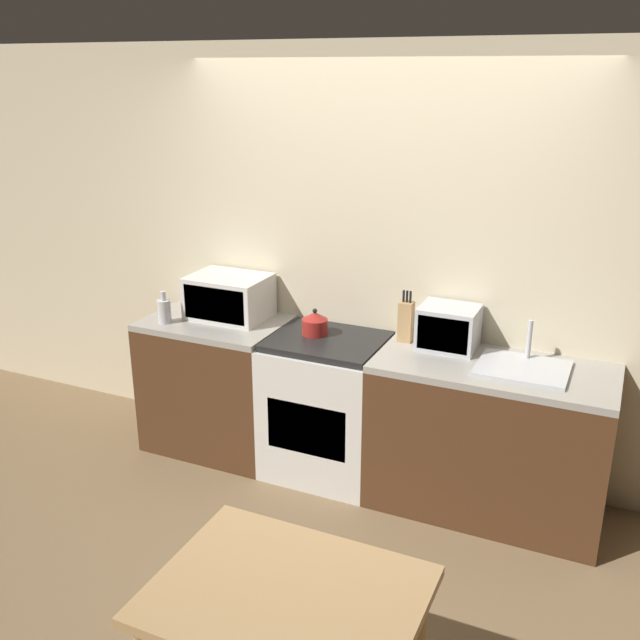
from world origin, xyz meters
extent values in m
plane|color=brown|center=(0.00, 0.00, 0.00)|extent=(16.00, 16.00, 0.00)
cube|color=beige|center=(0.00, 1.17, 1.30)|extent=(10.00, 0.06, 2.60)
cube|color=#4C2D19|center=(-1.01, 0.83, 0.43)|extent=(0.90, 0.62, 0.86)
cube|color=#9E998E|center=(-1.01, 0.83, 0.88)|extent=(0.90, 0.62, 0.04)
cube|color=#4C2D19|center=(0.80, 0.83, 0.43)|extent=(1.31, 0.62, 0.86)
cube|color=#9E998E|center=(0.80, 0.83, 0.88)|extent=(1.31, 0.62, 0.04)
cube|color=silver|center=(-0.20, 0.83, 0.43)|extent=(0.70, 0.62, 0.86)
cube|color=black|center=(-0.20, 0.83, 0.88)|extent=(0.67, 0.57, 0.04)
cube|color=black|center=(-0.20, 0.53, 0.43)|extent=(0.50, 0.02, 0.32)
cylinder|color=maroon|center=(-0.30, 0.86, 0.95)|extent=(0.16, 0.16, 0.10)
cone|color=maroon|center=(-0.30, 0.86, 1.02)|extent=(0.15, 0.15, 0.05)
sphere|color=black|center=(-0.30, 0.86, 1.05)|extent=(0.03, 0.03, 0.03)
cube|color=silver|center=(-0.95, 0.93, 1.04)|extent=(0.50, 0.38, 0.28)
cube|color=black|center=(-0.95, 0.74, 1.04)|extent=(0.44, 0.01, 0.22)
cylinder|color=silver|center=(-1.27, 0.66, 0.98)|extent=(0.09, 0.09, 0.15)
cylinder|color=silver|center=(-1.27, 0.66, 1.08)|extent=(0.03, 0.03, 0.06)
cube|color=tan|center=(0.24, 0.98, 1.02)|extent=(0.08, 0.07, 0.24)
cylinder|color=black|center=(0.22, 0.98, 1.18)|extent=(0.01, 0.01, 0.07)
cylinder|color=black|center=(0.24, 0.98, 1.18)|extent=(0.01, 0.01, 0.07)
cylinder|color=black|center=(0.26, 0.98, 1.18)|extent=(0.01, 0.01, 0.07)
cube|color=silver|center=(0.49, 0.98, 1.03)|extent=(0.33, 0.27, 0.25)
cube|color=black|center=(0.49, 0.85, 1.03)|extent=(0.29, 0.01, 0.20)
cube|color=silver|center=(0.95, 0.83, 0.91)|extent=(0.48, 0.40, 0.02)
cylinder|color=silver|center=(0.95, 0.97, 1.03)|extent=(0.03, 0.03, 0.22)
cube|color=tan|center=(0.50, -1.10, 0.75)|extent=(0.91, 0.69, 0.04)
cylinder|color=tan|center=(0.10, -0.82, 0.36)|extent=(0.05, 0.05, 0.73)
camera|label=1|loc=(1.41, -2.85, 2.44)|focal=40.00mm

